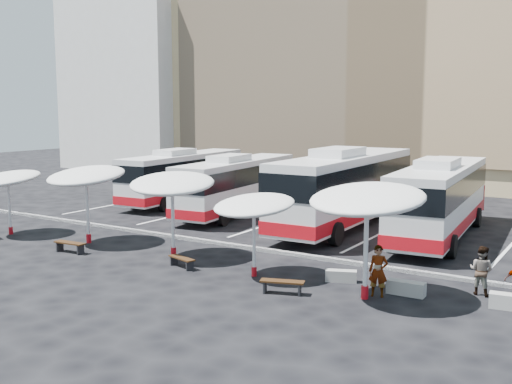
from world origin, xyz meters
The scene contains 22 objects.
ground centered at (0.00, 0.00, 0.00)m, with size 120.00×120.00×0.00m, color black.
sandstone_building centered at (0.00, 31.87, 12.63)m, with size 42.00×18.25×29.60m.
apartment_block centered at (-28.00, 28.00, 9.00)m, with size 14.00×14.00×18.00m, color silver.
curb_divider centered at (0.00, 0.50, 0.07)m, with size 34.00×0.25×0.15m, color black.
bay_lines centered at (0.00, 8.00, 0.01)m, with size 24.15×12.00×0.01m.
bus_0 centered at (-8.89, 9.60, 1.85)m, with size 3.23×11.53×3.61m.
bus_1 centered at (-3.38, 7.83, 1.83)m, with size 3.45×11.47×3.59m.
bus_2 centered at (3.72, 7.62, 2.17)m, with size 3.36×13.47×4.26m.
bus_3 centered at (8.68, 7.66, 2.01)m, with size 3.64×12.54×3.93m.
sunshade_0 centered at (-9.63, -3.18, 2.79)m, with size 3.60×3.63×3.29m.
sunshade_1 centered at (-4.85, -2.43, 3.15)m, with size 3.74×3.79×3.71m.
sunshade_2 centered at (0.28, -2.40, 3.13)m, with size 4.69×4.71×3.69m.
sunshade_3 centered at (4.72, -3.03, 2.69)m, with size 3.53×3.56×3.17m.
sunshade_4 centered at (9.27, -3.34, 3.34)m, with size 4.15×4.19×3.93m.
wood_bench_1 centered at (-4.05, -4.22, 0.36)m, with size 1.56×0.52×0.47m.
wood_bench_2 centered at (1.66, -3.54, 0.32)m, with size 1.40×0.72×0.42m.
wood_bench_3 centered at (6.70, -4.35, 0.35)m, with size 1.55×0.87×0.46m.
conc_bench_0 centered at (7.79, -1.94, 0.21)m, with size 1.12×0.37×0.42m, color gray.
conc_bench_1 centered at (10.30, -2.22, 0.24)m, with size 1.27×0.42×0.48m, color gray.
conc_bench_2 centered at (13.55, -1.89, 0.24)m, with size 1.28×0.43×0.48m, color gray.
passenger_0 centered at (9.55, -2.87, 0.87)m, with size 0.64×0.42×1.74m, color black.
passenger_1 centered at (12.41, -0.85, 0.84)m, with size 0.82×0.64×1.69m, color black.
Camera 1 is at (16.45, -21.44, 6.26)m, focal length 42.00 mm.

